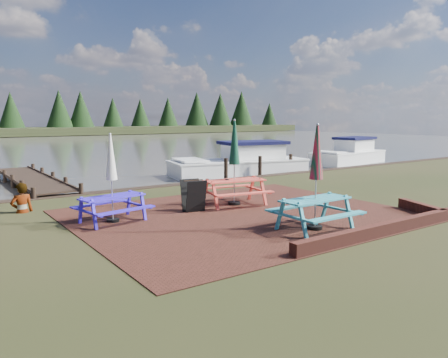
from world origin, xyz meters
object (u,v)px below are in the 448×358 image
picnic_table_teal (316,194)px  boat_near (241,164)px  picnic_table_red (234,176)px  chalkboard (193,196)px  picnic_table_blue (112,192)px  person (20,183)px  jetty (32,179)px  boat_far (349,155)px

picnic_table_teal → boat_near: picnic_table_teal is taller
picnic_table_red → chalkboard: picnic_table_red is taller
chalkboard → picnic_table_blue: bearing=-174.1°
picnic_table_teal → person: picnic_table_teal is taller
chalkboard → person: person is taller
picnic_table_red → picnic_table_blue: size_ratio=1.15×
chalkboard → person: bearing=155.3°
picnic_table_blue → jetty: (-0.19, 9.01, -0.69)m
boat_far → person: (-20.05, -4.62, 0.51)m
chalkboard → person: size_ratio=0.55×
boat_near → jetty: bearing=87.2°
boat_far → boat_near: bearing=84.5°
picnic_table_red → picnic_table_blue: picnic_table_red is taller
jetty → picnic_table_blue: bearing=-88.8°
picnic_table_blue → chalkboard: picnic_table_blue is taller
picnic_table_red → person: picnic_table_red is taller
picnic_table_red → person: (-5.69, 2.62, -0.07)m
chalkboard → boat_near: boat_near is taller
boat_far → person: bearing=94.0°
picnic_table_teal → person: bearing=131.3°
boat_near → boat_far: boat_near is taller
boat_near → boat_far: 9.03m
boat_far → person: size_ratio=3.57×
picnic_table_teal → picnic_table_blue: bearing=136.4°
picnic_table_blue → jetty: bearing=80.8°
person → picnic_table_blue: bearing=120.3°
picnic_table_teal → chalkboard: bearing=112.0°
jetty → boat_near: bearing=-13.7°
picnic_table_blue → boat_far: picnic_table_blue is taller
boat_near → person: person is taller
picnic_table_teal → boat_near: 11.67m
boat_near → picnic_table_teal: bearing=162.6°
picnic_table_teal → boat_far: 18.12m
boat_near → boat_far: size_ratio=1.19×
boat_far → picnic_table_teal: bearing=117.7°
boat_far → jetty: bearing=75.6°
picnic_table_teal → jetty: (-3.98, 12.57, -0.78)m
picnic_table_red → boat_far: (14.36, 7.24, -0.57)m
jetty → boat_far: boat_far is taller
picnic_table_blue → person: size_ratio=1.34×
picnic_table_red → boat_near: size_ratio=0.36×
chalkboard → jetty: chalkboard is taller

